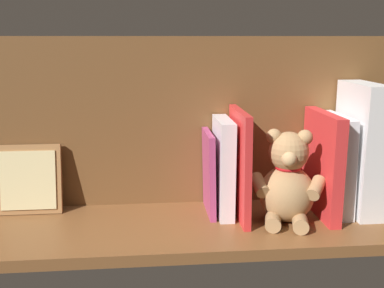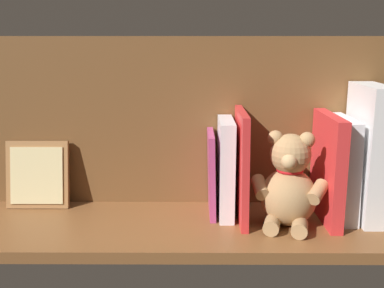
% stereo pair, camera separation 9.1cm
% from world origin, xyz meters
% --- Properties ---
extents(ground_plane, '(0.93, 0.28, 0.02)m').
position_xyz_m(ground_plane, '(0.00, 0.00, -0.01)').
color(ground_plane, brown).
extents(shelf_back_panel, '(0.93, 0.02, 0.37)m').
position_xyz_m(shelf_back_panel, '(0.00, -0.12, 0.18)').
color(shelf_back_panel, brown).
rests_on(shelf_back_panel, ground_plane).
extents(book_0, '(0.01, 0.15, 0.22)m').
position_xyz_m(book_0, '(-0.40, -0.03, 0.11)').
color(book_0, yellow).
rests_on(book_0, ground_plane).
extents(dictionary_thick_white, '(0.05, 0.16, 0.27)m').
position_xyz_m(dictionary_thick_white, '(-0.36, -0.03, 0.14)').
color(dictionary_thick_white, silver).
rests_on(dictionary_thick_white, ground_plane).
extents(book_1, '(0.04, 0.15, 0.21)m').
position_xyz_m(book_1, '(-0.31, -0.03, 0.10)').
color(book_1, silver).
rests_on(book_1, ground_plane).
extents(book_2, '(0.02, 0.18, 0.21)m').
position_xyz_m(book_2, '(-0.27, -0.02, 0.11)').
color(book_2, red).
rests_on(book_2, ground_plane).
extents(teddy_bear, '(0.15, 0.14, 0.19)m').
position_xyz_m(teddy_bear, '(-0.19, 0.02, 0.08)').
color(teddy_bear, tan).
rests_on(teddy_bear, ground_plane).
extents(book_3, '(0.02, 0.17, 0.22)m').
position_xyz_m(book_3, '(-0.10, -0.02, 0.11)').
color(book_3, red).
rests_on(book_3, ground_plane).
extents(book_4, '(0.03, 0.13, 0.20)m').
position_xyz_m(book_4, '(-0.07, -0.04, 0.10)').
color(book_4, silver).
rests_on(book_4, ground_plane).
extents(book_5, '(0.02, 0.12, 0.17)m').
position_xyz_m(book_5, '(-0.04, -0.05, 0.09)').
color(book_5, '#B23F72').
rests_on(book_5, ground_plane).
extents(picture_frame_leaning, '(0.13, 0.04, 0.15)m').
position_xyz_m(picture_frame_leaning, '(0.34, -0.09, 0.07)').
color(picture_frame_leaning, '#9E6B3D').
rests_on(picture_frame_leaning, ground_plane).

